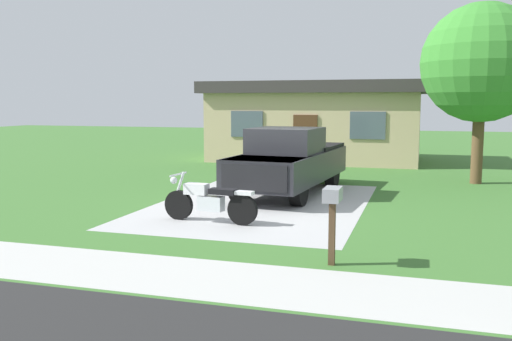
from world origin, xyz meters
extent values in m
plane|color=#3A6B2D|center=(0.00, 0.00, 0.00)|extent=(80.00, 80.00, 0.00)
cube|color=#ABABAB|center=(0.00, 0.00, 0.00)|extent=(5.22, 7.74, 0.01)
cube|color=#B4B4AE|center=(0.00, -6.00, 0.00)|extent=(36.00, 1.80, 0.01)
cylinder|color=black|center=(-1.25, -2.33, 0.33)|extent=(0.67, 0.18, 0.66)
cylinder|color=black|center=(0.30, -2.47, 0.33)|extent=(0.67, 0.18, 0.66)
cube|color=silver|center=(-0.45, -2.40, 0.42)|extent=(0.58, 0.31, 0.32)
cube|color=silver|center=(-0.80, -2.37, 0.72)|extent=(0.54, 0.31, 0.24)
cube|color=black|center=(-0.15, -2.43, 0.70)|extent=(0.62, 0.33, 0.12)
cube|color=silver|center=(0.30, -2.47, 0.70)|extent=(0.50, 0.24, 0.08)
cylinder|color=silver|center=(-1.25, -2.33, 0.70)|extent=(0.33, 0.09, 0.77)
cylinder|color=silver|center=(-1.25, -2.33, 1.02)|extent=(0.10, 0.70, 0.04)
sphere|color=silver|center=(-1.37, -2.32, 0.88)|extent=(0.16, 0.16, 0.16)
cylinder|color=black|center=(0.97, 0.04, 0.42)|extent=(0.37, 0.86, 0.84)
cylinder|color=black|center=(-0.67, 0.18, 0.42)|extent=(0.37, 0.86, 0.84)
cylinder|color=black|center=(1.27, 3.53, 0.42)|extent=(0.37, 0.86, 0.84)
cylinder|color=black|center=(-0.37, 3.67, 0.42)|extent=(0.37, 0.86, 0.84)
cube|color=#28282D|center=(0.30, 1.91, 0.80)|extent=(2.47, 5.75, 0.80)
cube|color=#28282D|center=(0.15, 0.06, 1.10)|extent=(2.05, 2.05, 0.20)
cube|color=#28282D|center=(0.27, 1.51, 1.55)|extent=(1.95, 2.05, 0.70)
cube|color=#3F4C56|center=(0.20, 0.71, 1.45)|extent=(1.71, 0.30, 0.60)
cube|color=black|center=(0.44, 3.45, 1.05)|extent=(2.10, 2.55, 0.50)
cube|color=black|center=(0.07, -0.86, 0.80)|extent=(1.70, 0.24, 0.64)
cube|color=#4C3823|center=(2.57, -4.79, 0.55)|extent=(0.10, 0.10, 1.10)
cube|color=gray|center=(2.57, -4.79, 1.15)|extent=(0.26, 0.48, 0.22)
cylinder|color=brown|center=(5.62, 5.51, 1.27)|extent=(0.36, 0.36, 2.53)
sphere|color=#39862F|center=(5.62, 5.51, 3.85)|extent=(3.76, 3.76, 3.76)
cube|color=tan|center=(-0.69, 11.35, 1.50)|extent=(9.00, 5.00, 3.00)
cube|color=#383333|center=(-0.69, 11.35, 3.25)|extent=(9.60, 5.60, 0.50)
cube|color=#4C2D19|center=(-0.69, 8.82, 1.05)|extent=(1.00, 0.08, 2.10)
cube|color=#4C5966|center=(-3.21, 8.82, 1.70)|extent=(1.40, 0.06, 1.10)
cube|color=#4C5966|center=(1.83, 8.82, 1.70)|extent=(1.40, 0.06, 1.10)
camera|label=1|loc=(3.89, -13.37, 2.60)|focal=38.53mm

